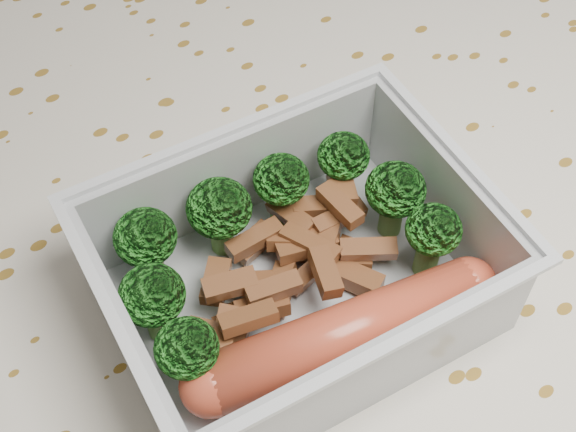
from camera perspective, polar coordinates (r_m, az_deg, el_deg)
dining_table at (r=0.53m, az=0.20°, el=-6.62°), size 1.40×0.90×0.75m
tablecloth at (r=0.49m, az=0.22°, el=-3.62°), size 1.46×0.96×0.19m
lunch_container at (r=0.41m, az=0.65°, el=-4.43°), size 0.21×0.17×0.07m
broccoli_florets at (r=0.41m, az=-1.65°, el=-1.12°), size 0.17×0.11×0.05m
meat_pile at (r=0.42m, az=0.38°, el=-3.41°), size 0.13×0.08×0.03m
sausage at (r=0.39m, az=4.06°, el=-8.37°), size 0.16×0.06×0.03m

